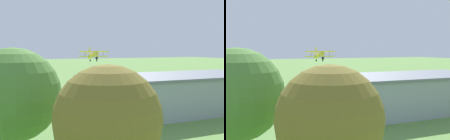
# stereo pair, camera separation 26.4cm
# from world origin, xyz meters

# --- Properties ---
(ground_plane) EXTENTS (400.00, 400.00, 0.00)m
(ground_plane) POSITION_xyz_m (0.00, 0.00, 0.00)
(ground_plane) COLOR #608C42
(hangar) EXTENTS (31.00, 13.42, 6.16)m
(hangar) POSITION_xyz_m (3.13, 33.71, 3.09)
(hangar) COLOR #99A3AD
(hangar) RESTS_ON ground_plane
(biplane) EXTENTS (8.30, 7.90, 4.03)m
(biplane) POSITION_xyz_m (5.90, 0.43, 8.74)
(biplane) COLOR yellow
(car_orange) EXTENTS (2.37, 4.31, 1.55)m
(car_orange) POSITION_xyz_m (18.09, 21.80, 0.81)
(car_orange) COLOR orange
(car_orange) RESTS_ON ground_plane
(car_yellow) EXTENTS (2.31, 4.41, 1.57)m
(car_yellow) POSITION_xyz_m (24.91, 22.00, 0.82)
(car_yellow) COLOR gold
(car_yellow) RESTS_ON ground_plane
(person_watching_takeoff) EXTENTS (0.49, 0.49, 1.78)m
(person_watching_takeoff) POSITION_xyz_m (16.10, 18.10, 0.89)
(person_watching_takeoff) COLOR #3F3F47
(person_watching_takeoff) RESTS_ON ground_plane
(person_near_hangar_door) EXTENTS (0.44, 0.44, 1.75)m
(person_near_hangar_door) POSITION_xyz_m (-13.11, 20.50, 0.88)
(person_near_hangar_door) COLOR beige
(person_near_hangar_door) RESTS_ON ground_plane
(tree_behind_hangar_right) EXTENTS (6.79, 6.79, 10.56)m
(tree_behind_hangar_right) POSITION_xyz_m (28.48, 49.45, 7.14)
(tree_behind_hangar_right) COLOR brown
(tree_behind_hangar_right) RESTS_ON ground_plane
(tree_near_perimeter_road) EXTENTS (6.05, 6.05, 9.64)m
(tree_near_perimeter_road) POSITION_xyz_m (23.92, 56.21, 6.58)
(tree_near_perimeter_road) COLOR brown
(tree_near_perimeter_road) RESTS_ON ground_plane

